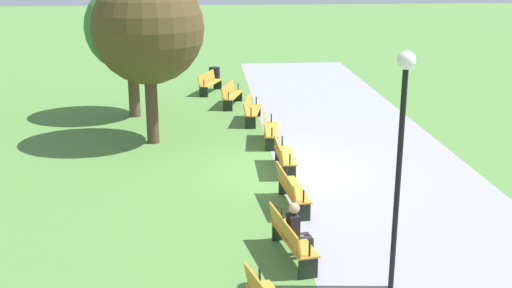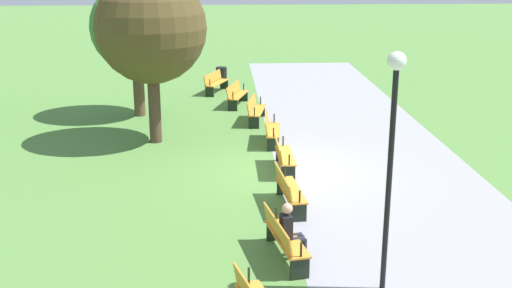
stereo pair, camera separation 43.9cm
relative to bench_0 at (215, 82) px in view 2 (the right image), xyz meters
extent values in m
plane|color=#54843D|center=(10.58, 2.04, -0.48)|extent=(120.00, 120.00, 0.00)
cube|color=#939399|center=(10.58, 4.61, -0.47)|extent=(36.30, 5.60, 0.01)
cube|color=orange|center=(0.03, 0.06, -0.03)|extent=(1.89, 1.08, 0.04)
cube|color=orange|center=(-0.05, -0.12, 0.21)|extent=(1.77, 0.77, 0.40)
cube|color=black|center=(-0.79, 0.38, -0.26)|extent=(0.19, 0.37, 0.43)
cylinder|color=black|center=(-0.78, 0.40, 0.13)|extent=(0.06, 0.06, 0.30)
cube|color=black|center=(0.84, -0.25, -0.26)|extent=(0.19, 0.37, 0.43)
cylinder|color=black|center=(0.84, -0.23, 0.13)|extent=(0.06, 0.06, 0.30)
cube|color=orange|center=(2.58, 0.92, -0.03)|extent=(1.91, 0.93, 0.04)
cube|color=orange|center=(2.53, 0.73, 0.21)|extent=(1.82, 0.61, 0.40)
cube|color=black|center=(1.75, 1.16, -0.26)|extent=(0.16, 0.38, 0.43)
cylinder|color=black|center=(1.75, 1.18, 0.13)|extent=(0.05, 0.05, 0.30)
cube|color=black|center=(3.42, 0.69, -0.26)|extent=(0.16, 0.38, 0.43)
cylinder|color=black|center=(3.43, 0.70, 0.13)|extent=(0.05, 0.05, 0.30)
cube|color=orange|center=(5.21, 1.54, -0.03)|extent=(1.91, 0.77, 0.04)
cube|color=orange|center=(5.17, 1.35, 0.21)|extent=(1.85, 0.45, 0.40)
cube|color=black|center=(4.36, 1.70, -0.26)|extent=(0.13, 0.38, 0.43)
cylinder|color=black|center=(4.36, 1.72, 0.13)|extent=(0.05, 0.05, 0.30)
cube|color=black|center=(6.07, 1.38, -0.26)|extent=(0.13, 0.38, 0.43)
cylinder|color=black|center=(6.07, 1.40, 0.13)|extent=(0.05, 0.05, 0.30)
cube|color=orange|center=(7.88, 1.92, -0.03)|extent=(1.89, 0.61, 0.04)
cube|color=orange|center=(7.87, 1.72, 0.21)|extent=(1.86, 0.28, 0.40)
cube|color=black|center=(7.02, 2.00, -0.26)|extent=(0.09, 0.38, 0.43)
cylinder|color=black|center=(7.02, 2.02, 0.13)|extent=(0.05, 0.05, 0.30)
cube|color=black|center=(8.75, 1.84, -0.26)|extent=(0.09, 0.38, 0.43)
cylinder|color=black|center=(8.75, 1.85, 0.13)|extent=(0.05, 0.05, 0.30)
cube|color=orange|center=(10.58, 2.04, -0.03)|extent=(1.86, 0.44, 0.04)
cube|color=orange|center=(10.58, 1.84, 0.21)|extent=(1.86, 0.10, 0.40)
cube|color=black|center=(9.71, 2.04, -0.26)|extent=(0.06, 0.37, 0.43)
cylinder|color=black|center=(9.71, 2.06, 0.13)|extent=(0.04, 0.04, 0.30)
cube|color=black|center=(11.45, 2.04, -0.26)|extent=(0.06, 0.37, 0.43)
cylinder|color=black|center=(11.45, 2.06, 0.13)|extent=(0.04, 0.04, 0.30)
cube|color=orange|center=(13.28, 1.92, -0.03)|extent=(1.89, 0.61, 0.04)
cube|color=orange|center=(13.29, 1.72, 0.21)|extent=(1.86, 0.28, 0.40)
cube|color=black|center=(12.41, 1.84, -0.26)|extent=(0.09, 0.38, 0.43)
cylinder|color=black|center=(12.41, 1.85, 0.13)|extent=(0.05, 0.05, 0.30)
cube|color=black|center=(14.14, 2.00, -0.26)|extent=(0.09, 0.38, 0.43)
cylinder|color=black|center=(14.14, 2.02, 0.13)|extent=(0.05, 0.05, 0.30)
cube|color=orange|center=(15.95, 1.54, -0.03)|extent=(1.91, 0.77, 0.04)
cube|color=orange|center=(15.99, 1.35, 0.21)|extent=(1.85, 0.45, 0.40)
cube|color=black|center=(15.09, 1.38, -0.26)|extent=(0.13, 0.38, 0.43)
cylinder|color=black|center=(15.09, 1.40, 0.13)|extent=(0.05, 0.05, 0.30)
cube|color=black|center=(16.80, 1.70, -0.26)|extent=(0.13, 0.38, 0.43)
cylinder|color=black|center=(16.80, 1.72, 0.13)|extent=(0.05, 0.05, 0.30)
cylinder|color=black|center=(17.73, 0.70, 0.13)|extent=(0.05, 0.05, 0.30)
cube|color=black|center=(15.95, 1.52, 0.22)|extent=(0.35, 0.26, 0.50)
sphere|color=tan|center=(15.95, 1.54, 0.61)|extent=(0.22, 0.22, 0.22)
cylinder|color=#23232D|center=(15.83, 1.68, -0.05)|extent=(0.19, 0.38, 0.13)
cylinder|color=#23232D|center=(15.80, 1.86, -0.26)|extent=(0.13, 0.13, 0.43)
cylinder|color=#23232D|center=(16.01, 1.72, -0.05)|extent=(0.19, 0.38, 0.13)
cylinder|color=#23232D|center=(15.98, 1.89, -0.26)|extent=(0.13, 0.13, 0.43)
cylinder|color=brown|center=(3.94, -2.84, 0.66)|extent=(0.42, 0.42, 2.26)
sphere|color=#3D7533|center=(3.94, -2.84, 2.86)|extent=(3.31, 3.31, 3.31)
cylinder|color=#4C3828|center=(7.50, -1.89, 0.80)|extent=(0.39, 0.39, 2.56)
sphere|color=#4C3D1E|center=(7.50, -1.89, 3.22)|extent=(3.49, 3.49, 3.49)
cylinder|color=black|center=(17.26, 3.17, 1.56)|extent=(0.10, 0.10, 4.08)
sphere|color=white|center=(17.26, 3.17, 3.74)|extent=(0.32, 0.32, 0.32)
cylinder|color=black|center=(-1.96, 0.26, -0.08)|extent=(0.51, 0.51, 0.79)
camera|label=1|loc=(27.41, -0.14, 5.44)|focal=44.34mm
camera|label=2|loc=(27.44, 0.30, 5.44)|focal=44.34mm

